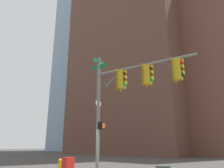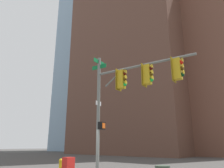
# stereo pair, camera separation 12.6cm
# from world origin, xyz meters

# --- Properties ---
(signal_pole_assembly) EXTENTS (5.85, 1.37, 6.66)m
(signal_pole_assembly) POSITION_xyz_m (1.92, 0.57, 4.61)
(signal_pole_assembly) COLOR slate
(signal_pole_assembly) RESTS_ON ground_plane
(fire_hydrant) EXTENTS (0.34, 0.26, 0.87)m
(fire_hydrant) POSITION_xyz_m (-3.79, 0.74, 0.47)
(fire_hydrant) COLOR gold
(fire_hydrant) RESTS_ON ground_plane
(newspaper_box) EXTENTS (0.46, 0.58, 1.05)m
(newspaper_box) POSITION_xyz_m (-1.88, -0.17, 0.53)
(newspaper_box) COLOR red
(newspaper_box) RESTS_ON ground_plane
(building_brick_nearside) EXTENTS (24.98, 18.12, 49.88)m
(building_brick_nearside) POSITION_xyz_m (-17.16, 29.75, 24.94)
(building_brick_nearside) COLOR brown
(building_brick_nearside) RESTS_ON ground_plane
(building_brick_midblock) EXTENTS (17.59, 15.64, 32.79)m
(building_brick_midblock) POSITION_xyz_m (-5.76, 34.48, 16.39)
(building_brick_midblock) COLOR brown
(building_brick_midblock) RESTS_ON ground_plane
(building_glass_tower) EXTENTS (26.14, 28.18, 69.84)m
(building_glass_tower) POSITION_xyz_m (-38.02, 44.70, 34.92)
(building_glass_tower) COLOR #7A99B2
(building_glass_tower) RESTS_ON ground_plane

